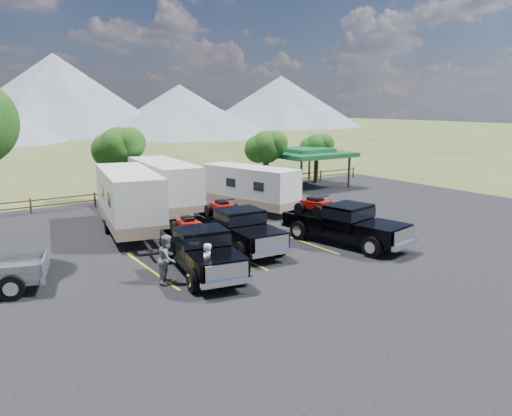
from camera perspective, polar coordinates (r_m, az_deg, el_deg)
ground at (r=21.05m, az=7.87°, el=-7.13°), size 320.00×320.00×0.00m
asphalt_lot at (r=23.24m, az=2.92°, el=-5.14°), size 44.00×34.00×0.04m
stall_lines at (r=24.01m, az=1.49°, el=-4.51°), size 12.12×5.50×0.01m
tree_ne_a at (r=38.99m, az=1.15°, el=6.97°), size 3.11×2.92×4.76m
tree_ne_b at (r=43.49m, az=6.91°, el=6.92°), size 2.77×2.59×4.27m
tree_north at (r=35.74m, az=-15.46°, el=6.66°), size 3.46×3.24×5.25m
rail_fence at (r=37.15m, az=-9.04°, el=2.10°), size 36.12×0.12×1.00m
pavilion at (r=41.48m, az=5.74°, el=6.24°), size 6.20×6.20×3.22m
rig_left at (r=20.53m, az=-6.42°, el=-4.54°), size 3.02×6.47×2.08m
rig_center at (r=23.79m, az=-2.12°, el=-2.12°), size 2.66×6.52×2.13m
rig_right at (r=24.80m, az=9.98°, el=-1.62°), size 3.32×6.90×2.21m
trailer_left at (r=27.21m, az=-14.31°, el=0.84°), size 3.90×9.61×3.33m
trailer_center at (r=31.29m, az=-10.47°, el=2.38°), size 3.19×9.50×3.28m
trailer_right at (r=31.67m, az=-0.70°, el=2.29°), size 3.73×8.24×2.87m
person_a at (r=18.78m, az=-5.68°, el=-6.55°), size 0.75×0.70×1.71m
person_b at (r=19.45m, az=-10.08°, el=-5.73°), size 1.16×1.17×1.90m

